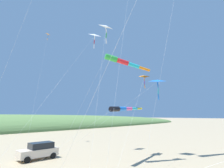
% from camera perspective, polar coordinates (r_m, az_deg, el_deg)
% --- Properties ---
extents(parked_car, '(2.07, 4.30, 1.85)m').
position_cam_1_polar(parked_car, '(23.83, -22.29, -19.01)').
color(parked_car, beige).
rests_on(parked_car, ground_plane).
extents(cooler_box, '(0.62, 0.42, 0.42)m').
position_cam_1_polar(cooler_box, '(26.26, -23.46, -19.65)').
color(cooler_box, red).
rests_on(cooler_box, ground_plane).
extents(kite_delta_long_streamer_left, '(5.08, 10.82, 9.84)m').
position_cam_1_polar(kite_delta_long_streamer_left, '(21.62, 10.24, 2.27)').
color(kite_delta_long_streamer_left, orange).
rests_on(kite_delta_long_streamer_left, ground_plane).
extents(kite_delta_long_streamer_right, '(7.40, 5.64, 21.39)m').
position_cam_1_polar(kite_delta_long_streamer_right, '(39.47, -19.75, 14.46)').
color(kite_delta_long_streamer_right, orange).
rests_on(kite_delta_long_streamer_right, ground_plane).
extents(kite_windsock_rainbow_low_near, '(4.74, 13.94, 6.04)m').
position_cam_1_polar(kite_windsock_rainbow_low_near, '(20.76, 3.79, -7.89)').
color(kite_windsock_rainbow_low_near, black).
rests_on(kite_windsock_rainbow_low_near, ground_plane).
extents(kite_delta_blue_topmost, '(4.71, 14.44, 17.79)m').
position_cam_1_polar(kite_delta_blue_topmost, '(29.12, -5.52, 15.15)').
color(kite_delta_blue_topmost, white).
rests_on(kite_delta_blue_topmost, ground_plane).
extents(kite_windsock_black_fish_shape, '(8.73, 7.31, 11.92)m').
position_cam_1_polar(kite_windsock_black_fish_shape, '(20.88, 3.03, 7.18)').
color(kite_windsock_black_fish_shape, green).
rests_on(kite_windsock_black_fish_shape, ground_plane).
extents(kite_delta_magenta_far_left, '(7.44, 8.58, 17.28)m').
position_cam_1_polar(kite_delta_magenta_far_left, '(25.52, -1.90, 17.70)').
color(kite_delta_magenta_far_left, white).
rests_on(kite_delta_magenta_far_left, ground_plane).
extents(kite_delta_orange_high_right, '(9.68, 10.43, 9.85)m').
position_cam_1_polar(kite_delta_orange_high_right, '(24.80, 14.24, 0.82)').
color(kite_delta_orange_high_right, blue).
rests_on(kite_delta_orange_high_right, ground_plane).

